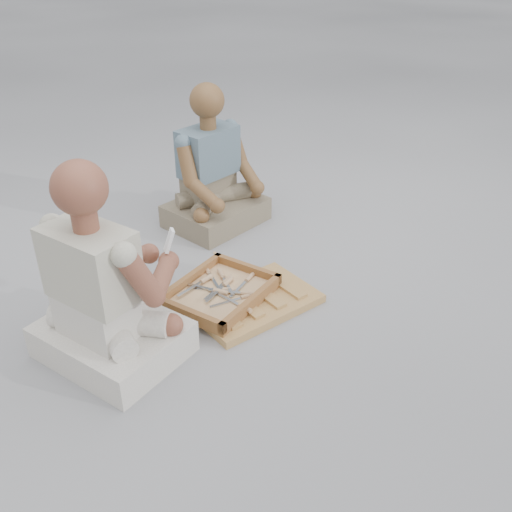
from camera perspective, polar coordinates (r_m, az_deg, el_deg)
ground at (r=2.46m, az=1.09°, el=-7.27°), size 60.00×60.00×0.00m
carved_panel at (r=2.59m, az=-0.30°, el=-4.58°), size 0.56×0.37×0.04m
tool_tray at (r=2.58m, az=-3.61°, el=-3.71°), size 0.56×0.51×0.06m
chisel_0 at (r=2.60m, az=-3.31°, el=-3.37°), size 0.18×0.16×0.02m
chisel_1 at (r=2.68m, az=-3.39°, el=-1.99°), size 0.09×0.21×0.02m
chisel_2 at (r=2.72m, az=-4.81°, el=-1.59°), size 0.07×0.22×0.02m
chisel_3 at (r=2.58m, az=-3.98°, el=-3.47°), size 0.13×0.20×0.02m
chisel_4 at (r=2.54m, az=-1.25°, el=-4.15°), size 0.22×0.06×0.02m
chisel_5 at (r=2.64m, az=-5.32°, el=-2.48°), size 0.22×0.07×0.02m
chisel_6 at (r=2.56m, az=-1.23°, el=-3.72°), size 0.16×0.17×0.02m
chisel_7 at (r=2.66m, az=-0.83°, el=-2.36°), size 0.21×0.11×0.02m
chisel_8 at (r=2.48m, az=-1.48°, el=-5.03°), size 0.06×0.22×0.02m
chisel_9 at (r=2.62m, az=-3.08°, el=-2.82°), size 0.21×0.11×0.02m
chisel_10 at (r=2.64m, az=-3.13°, el=-2.64°), size 0.21×0.10×0.02m
wood_chip_0 at (r=2.81m, az=-9.13°, el=-2.33°), size 0.02×0.02×0.00m
wood_chip_1 at (r=2.64m, az=-0.07°, el=-4.24°), size 0.02×0.02×0.00m
wood_chip_2 at (r=2.86m, az=-4.23°, el=-1.33°), size 0.02×0.02×0.00m
wood_chip_3 at (r=2.37m, az=-7.19°, el=-9.30°), size 0.02×0.02×0.00m
wood_chip_4 at (r=2.47m, az=0.81°, el=-7.08°), size 0.02×0.02×0.00m
wood_chip_5 at (r=2.86m, az=-0.74°, el=-1.27°), size 0.02×0.02×0.00m
wood_chip_6 at (r=2.75m, az=-8.46°, el=-3.07°), size 0.02×0.02×0.00m
wood_chip_7 at (r=2.73m, az=-10.67°, el=-3.62°), size 0.02×0.02×0.00m
wood_chip_8 at (r=3.00m, az=-4.15°, el=0.32°), size 0.02×0.02×0.00m
craftsman at (r=2.24m, az=-14.86°, el=-3.80°), size 0.63×0.64×0.83m
companion at (r=3.21m, az=-4.29°, el=7.62°), size 0.58×0.49×0.79m
mobile_phone at (r=2.32m, az=-8.68°, el=1.54°), size 0.06×0.05×0.10m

